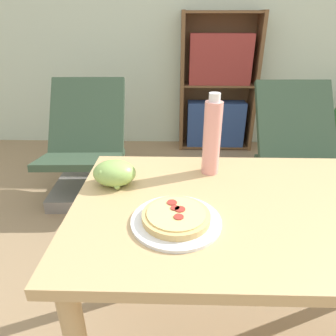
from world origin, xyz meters
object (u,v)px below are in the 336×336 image
at_px(lounge_chair_near, 87,161).
at_px(lounge_chair_far, 296,167).
at_px(drink_bottle, 212,137).
at_px(pizza_on_plate, 176,218).
at_px(grape_bunch, 114,173).
at_px(bookshelf, 218,90).

distance_m(lounge_chair_near, lounge_chair_far, 1.64).
height_order(drink_bottle, lounge_chair_near, drink_bottle).
height_order(lounge_chair_near, lounge_chair_far, same).
xyz_separation_m(pizza_on_plate, grape_bunch, (-0.22, 0.22, 0.03)).
height_order(grape_bunch, bookshelf, bookshelf).
xyz_separation_m(pizza_on_plate, drink_bottle, (0.13, 0.32, 0.13)).
bearing_deg(pizza_on_plate, drink_bottle, 68.30).
bearing_deg(grape_bunch, drink_bottle, 16.87).
distance_m(pizza_on_plate, bookshelf, 2.53).
bearing_deg(lounge_chair_far, drink_bottle, -129.06).
distance_m(pizza_on_plate, lounge_chair_far, 1.74).
height_order(pizza_on_plate, drink_bottle, drink_bottle).
height_order(pizza_on_plate, lounge_chair_far, lounge_chair_far).
xyz_separation_m(drink_bottle, bookshelf, (0.31, 2.17, -0.29)).
distance_m(grape_bunch, drink_bottle, 0.37).
bearing_deg(lounge_chair_near, lounge_chair_far, -4.66).
height_order(grape_bunch, lounge_chair_near, lounge_chair_near).
relative_size(grape_bunch, drink_bottle, 0.50).
height_order(grape_bunch, drink_bottle, drink_bottle).
bearing_deg(lounge_chair_far, bookshelf, 111.78).
relative_size(pizza_on_plate, lounge_chair_far, 0.30).
xyz_separation_m(drink_bottle, lounge_chair_near, (-0.84, 1.13, -0.63)).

